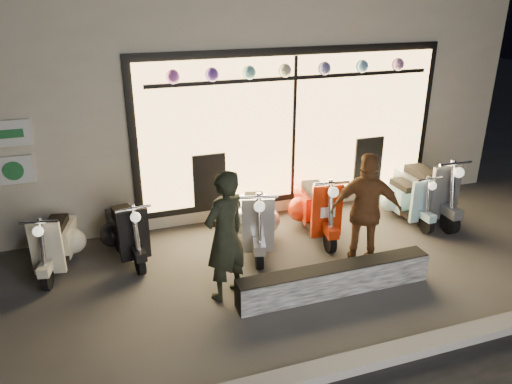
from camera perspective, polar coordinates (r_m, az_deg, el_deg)
The scene contains 12 objects.
ground at distance 7.23m, azimuth 4.07°, elevation -9.12°, with size 40.00×40.00×0.00m, color #383533.
kerb at distance 5.77m, azimuth 12.18°, elevation -18.36°, with size 40.00×0.25×0.12m, color slate.
shop_building at distance 11.04m, azimuth -5.91°, elevation 13.63°, with size 10.20×6.23×4.20m.
graffiti_barrier at distance 6.76m, azimuth 8.98°, elevation -9.84°, with size 2.69×0.28×0.40m, color black.
scooter_silver at distance 7.79m, azimuth -0.09°, elevation -3.06°, with size 0.72×1.48×1.05m.
scooter_red at distance 8.28m, azimuth 6.79°, elevation -1.55°, with size 0.61×1.51×1.07m.
scooter_black at distance 7.78m, azimuth -14.62°, elevation -4.18°, with size 0.56×1.35×0.96m.
scooter_cream at distance 7.80m, azimuth -21.76°, elevation -5.14°, with size 0.60×1.32×0.94m.
scooter_blue at distance 9.06m, azimuth 16.55°, elevation -0.64°, with size 0.41×1.26×0.91m.
scooter_grey at distance 9.29m, azimuth 18.42°, elevation 0.36°, with size 0.53×1.60×1.15m.
man at distance 6.30m, azimuth -3.56°, elevation -5.03°, with size 0.64×0.42×1.75m, color black.
woman at distance 7.21m, azimuth 12.50°, elevation -2.12°, with size 0.99×0.41×1.69m, color brown.
Camera 1 is at (-2.47, -5.64, 3.79)m, focal length 35.00 mm.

